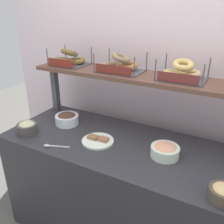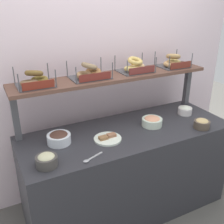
{
  "view_description": "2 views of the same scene",
  "coord_description": "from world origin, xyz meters",
  "px_view_note": "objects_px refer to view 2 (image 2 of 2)",
  "views": [
    {
      "loc": [
        0.58,
        -1.33,
        1.75
      ],
      "look_at": [
        -0.16,
        0.03,
        1.06
      ],
      "focal_mm": 39.29,
      "sensor_mm": 36.0,
      "label": 1
    },
    {
      "loc": [
        -1.06,
        -1.79,
        1.94
      ],
      "look_at": [
        -0.14,
        0.02,
        1.05
      ],
      "focal_mm": 43.1,
      "sensor_mm": 36.0,
      "label": 2
    }
  ],
  "objects_px": {
    "bowl_cream_cheese": "(185,110)",
    "bagel_basket_cinnamon_raisin": "(35,80)",
    "bagel_basket_everything": "(89,73)",
    "serving_plate_white": "(108,138)",
    "bowl_chocolate_spread": "(59,138)",
    "bowl_hummus": "(202,123)",
    "bowl_lox_spread": "(152,121)",
    "serving_spoon_near_plate": "(90,159)",
    "bagel_basket_sesame": "(173,62)",
    "bagel_basket_plain": "(135,67)",
    "bowl_tuna_salad": "(47,160)"
  },
  "relations": [
    {
      "from": "bowl_cream_cheese",
      "to": "bowl_chocolate_spread",
      "type": "distance_m",
      "value": 1.27
    },
    {
      "from": "bagel_basket_everything",
      "to": "bagel_basket_plain",
      "type": "xyz_separation_m",
      "value": [
        0.45,
        0.01,
        -0.0
      ]
    },
    {
      "from": "serving_spoon_near_plate",
      "to": "bowl_tuna_salad",
      "type": "bearing_deg",
      "value": 167.76
    },
    {
      "from": "serving_spoon_near_plate",
      "to": "bagel_basket_plain",
      "type": "height_order",
      "value": "bagel_basket_plain"
    },
    {
      "from": "bagel_basket_cinnamon_raisin",
      "to": "bagel_basket_plain",
      "type": "relative_size",
      "value": 0.92
    },
    {
      "from": "bowl_lox_spread",
      "to": "bagel_basket_sesame",
      "type": "distance_m",
      "value": 0.66
    },
    {
      "from": "serving_plate_white",
      "to": "bagel_basket_everything",
      "type": "xyz_separation_m",
      "value": [
        -0.0,
        0.34,
        0.47
      ]
    },
    {
      "from": "bagel_basket_cinnamon_raisin",
      "to": "bagel_basket_everything",
      "type": "xyz_separation_m",
      "value": [
        0.46,
        0.01,
        0.0
      ]
    },
    {
      "from": "bowl_tuna_salad",
      "to": "bagel_basket_cinnamon_raisin",
      "type": "xyz_separation_m",
      "value": [
        0.07,
        0.47,
        0.43
      ]
    },
    {
      "from": "bowl_cream_cheese",
      "to": "bowl_lox_spread",
      "type": "distance_m",
      "value": 0.44
    },
    {
      "from": "serving_plate_white",
      "to": "serving_spoon_near_plate",
      "type": "distance_m",
      "value": 0.31
    },
    {
      "from": "bagel_basket_plain",
      "to": "bagel_basket_sesame",
      "type": "relative_size",
      "value": 1.08
    },
    {
      "from": "bagel_basket_plain",
      "to": "serving_plate_white",
      "type": "bearing_deg",
      "value": -142.53
    },
    {
      "from": "bagel_basket_everything",
      "to": "bowl_tuna_salad",
      "type": "bearing_deg",
      "value": -137.8
    },
    {
      "from": "bowl_chocolate_spread",
      "to": "bagel_basket_plain",
      "type": "height_order",
      "value": "bagel_basket_plain"
    },
    {
      "from": "bowl_cream_cheese",
      "to": "bowl_lox_spread",
      "type": "xyz_separation_m",
      "value": [
        -0.44,
        -0.07,
        0.0
      ]
    },
    {
      "from": "bowl_chocolate_spread",
      "to": "bagel_basket_sesame",
      "type": "distance_m",
      "value": 1.33
    },
    {
      "from": "serving_plate_white",
      "to": "bagel_basket_everything",
      "type": "distance_m",
      "value": 0.58
    },
    {
      "from": "bagel_basket_everything",
      "to": "bagel_basket_plain",
      "type": "bearing_deg",
      "value": 0.84
    },
    {
      "from": "bowl_lox_spread",
      "to": "bagel_basket_plain",
      "type": "height_order",
      "value": "bagel_basket_plain"
    },
    {
      "from": "bowl_cream_cheese",
      "to": "bagel_basket_cinnamon_raisin",
      "type": "relative_size",
      "value": 0.48
    },
    {
      "from": "bowl_hummus",
      "to": "bagel_basket_everything",
      "type": "height_order",
      "value": "bagel_basket_everything"
    },
    {
      "from": "bowl_lox_spread",
      "to": "bagel_basket_everything",
      "type": "xyz_separation_m",
      "value": [
        -0.47,
        0.29,
        0.43
      ]
    },
    {
      "from": "bowl_tuna_salad",
      "to": "serving_spoon_near_plate",
      "type": "relative_size",
      "value": 0.87
    },
    {
      "from": "bowl_cream_cheese",
      "to": "bowl_tuna_salad",
      "type": "relative_size",
      "value": 0.9
    },
    {
      "from": "bowl_chocolate_spread",
      "to": "bagel_basket_sesame",
      "type": "bearing_deg",
      "value": 9.56
    },
    {
      "from": "serving_plate_white",
      "to": "bowl_hummus",
      "type": "bearing_deg",
      "value": -12.46
    },
    {
      "from": "serving_spoon_near_plate",
      "to": "bagel_basket_sesame",
      "type": "height_order",
      "value": "bagel_basket_sesame"
    },
    {
      "from": "bowl_chocolate_spread",
      "to": "serving_spoon_near_plate",
      "type": "height_order",
      "value": "bowl_chocolate_spread"
    },
    {
      "from": "bowl_chocolate_spread",
      "to": "bagel_basket_cinnamon_raisin",
      "type": "bearing_deg",
      "value": 114.58
    },
    {
      "from": "bowl_chocolate_spread",
      "to": "serving_spoon_near_plate",
      "type": "bearing_deg",
      "value": -68.56
    },
    {
      "from": "bowl_hummus",
      "to": "bowl_tuna_salad",
      "type": "xyz_separation_m",
      "value": [
        -1.37,
        0.04,
        0.0
      ]
    },
    {
      "from": "bowl_hummus",
      "to": "bowl_tuna_salad",
      "type": "distance_m",
      "value": 1.37
    },
    {
      "from": "bagel_basket_plain",
      "to": "bagel_basket_sesame",
      "type": "xyz_separation_m",
      "value": [
        0.43,
        -0.01,
        0.0
      ]
    },
    {
      "from": "bowl_chocolate_spread",
      "to": "bowl_lox_spread",
      "type": "xyz_separation_m",
      "value": [
        0.84,
        -0.07,
        -0.0
      ]
    },
    {
      "from": "bowl_cream_cheese",
      "to": "bagel_basket_sesame",
      "type": "distance_m",
      "value": 0.49
    },
    {
      "from": "bowl_lox_spread",
      "to": "bagel_basket_everything",
      "type": "distance_m",
      "value": 0.7
    },
    {
      "from": "bowl_hummus",
      "to": "bowl_lox_spread",
      "type": "height_order",
      "value": "bowl_lox_spread"
    },
    {
      "from": "bowl_tuna_salad",
      "to": "bowl_chocolate_spread",
      "type": "bearing_deg",
      "value": 58.11
    },
    {
      "from": "bagel_basket_everything",
      "to": "serving_plate_white",
      "type": "bearing_deg",
      "value": -89.69
    },
    {
      "from": "bowl_cream_cheese",
      "to": "bagel_basket_plain",
      "type": "height_order",
      "value": "bagel_basket_plain"
    },
    {
      "from": "bowl_chocolate_spread",
      "to": "bagel_basket_everything",
      "type": "relative_size",
      "value": 0.57
    },
    {
      "from": "bowl_tuna_salad",
      "to": "bagel_basket_plain",
      "type": "distance_m",
      "value": 1.18
    },
    {
      "from": "bowl_hummus",
      "to": "bagel_basket_everything",
      "type": "relative_size",
      "value": 0.42
    },
    {
      "from": "bagel_basket_plain",
      "to": "serving_spoon_near_plate",
      "type": "bearing_deg",
      "value": -141.38
    },
    {
      "from": "bagel_basket_sesame",
      "to": "serving_plate_white",
      "type": "bearing_deg",
      "value": -159.16
    },
    {
      "from": "bowl_hummus",
      "to": "bowl_tuna_salad",
      "type": "bearing_deg",
      "value": 178.17
    },
    {
      "from": "bowl_chocolate_spread",
      "to": "bagel_basket_everything",
      "type": "height_order",
      "value": "bagel_basket_everything"
    },
    {
      "from": "bowl_cream_cheese",
      "to": "serving_spoon_near_plate",
      "type": "distance_m",
      "value": 1.19
    },
    {
      "from": "serving_plate_white",
      "to": "bowl_chocolate_spread",
      "type": "bearing_deg",
      "value": 161.25
    }
  ]
}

